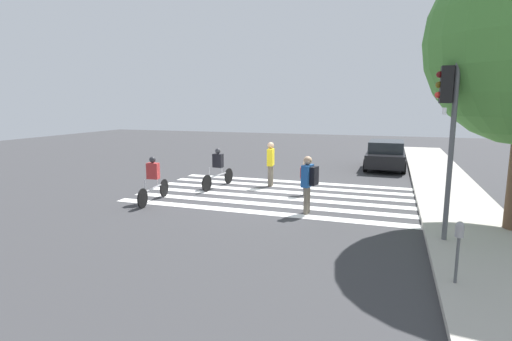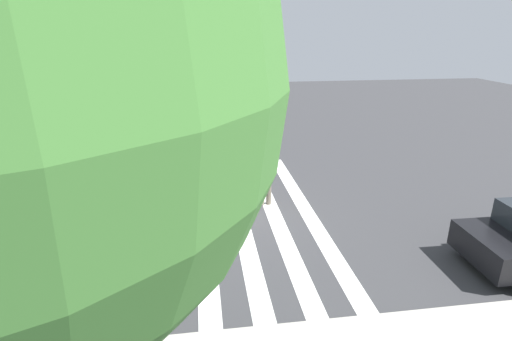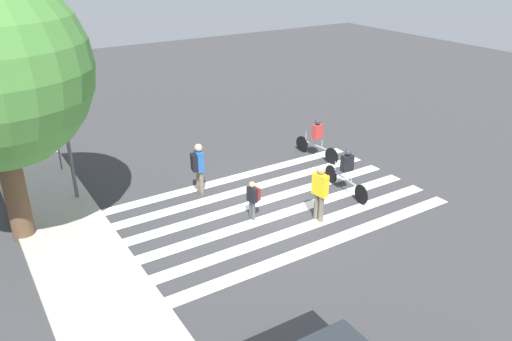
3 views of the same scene
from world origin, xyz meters
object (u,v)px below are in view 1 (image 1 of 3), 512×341
Objects in this scene: car_parked_dark_suv at (386,154)px; pedestrian_adult_blue_shirt at (309,180)px; traffic_light at (448,116)px; cyclist_mid_street at (153,178)px; pedestrian_adult_tall_backpack at (305,175)px; cyclist_far_lane at (218,167)px; pedestrian_child_with_backpack at (271,161)px; parking_meter at (459,239)px.

pedestrian_adult_blue_shirt is at bearing -11.32° from car_parked_dark_suv.
cyclist_mid_street is (-1.41, -8.93, -2.25)m from traffic_light.
cyclist_mid_street is at bearing -70.15° from pedestrian_adult_tall_backpack.
traffic_light is at bearing 7.87° from car_parked_dark_suv.
traffic_light is 4.46m from pedestrian_adult_blue_shirt.
cyclist_far_lane reaches higher than car_parked_dark_suv.
pedestrian_child_with_backpack is (-5.34, -5.88, -2.08)m from traffic_light.
cyclist_mid_street is at bearing 105.06° from pedestrian_adult_blue_shirt.
traffic_light reaches higher than cyclist_far_lane.
parking_meter is (2.54, 0.04, -2.14)m from traffic_light.
cyclist_far_lane is at bearing 152.76° from cyclist_mid_street.
cyclist_mid_street reaches higher than pedestrian_adult_tall_backpack.
parking_meter is 7.95m from pedestrian_adult_tall_backpack.
traffic_light is 9.32m from cyclist_mid_street.
traffic_light is at bearing -179.04° from parking_meter.
pedestrian_child_with_backpack is 1.02× the size of pedestrian_adult_blue_shirt.
pedestrian_adult_blue_shirt is 5.38m from cyclist_mid_street.
traffic_light reaches higher than pedestrian_adult_blue_shirt.
cyclist_far_lane is 0.54× the size of car_parked_dark_suv.
cyclist_far_lane is (-6.92, -7.86, -0.11)m from parking_meter.
traffic_light is 8.21m from pedestrian_child_with_backpack.
pedestrian_child_with_backpack reaches higher than cyclist_mid_street.
cyclist_far_lane reaches higher than parking_meter.
pedestrian_adult_blue_shirt reaches higher than pedestrian_adult_tall_backpack.
pedestrian_child_with_backpack is at bearing -143.07° from parking_meter.
pedestrian_child_with_backpack reaches higher than car_parked_dark_suv.
cyclist_mid_street is at bearing 135.59° from pedestrian_child_with_backpack.
traffic_light is at bearing 34.57° from pedestrian_adult_tall_backpack.
pedestrian_adult_tall_backpack is 3.62m from cyclist_far_lane.
pedestrian_adult_tall_backpack is (-6.72, -4.25, -0.23)m from parking_meter.
cyclist_mid_street is (2.97, -1.11, -0.00)m from cyclist_far_lane.
parking_meter is 0.54× the size of cyclist_far_lane.
car_parked_dark_suv reaches higher than pedestrian_adult_tall_backpack.
cyclist_mid_street is 12.66m from car_parked_dark_suv.
pedestrian_adult_blue_shirt reaches higher than parking_meter.
pedestrian_adult_tall_backpack is (-4.18, -4.20, -2.37)m from traffic_light.
traffic_light is at bearing -138.83° from pedestrian_child_with_backpack.
parking_meter is 9.85m from pedestrian_child_with_backpack.
cyclist_mid_street is (3.93, -3.05, -0.17)m from pedestrian_child_with_backpack.
parking_meter is at bearing -149.64° from pedestrian_child_with_backpack.
parking_meter is 0.57× the size of cyclist_mid_street.
pedestrian_adult_tall_backpack is at bearing 93.06° from cyclist_far_lane.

